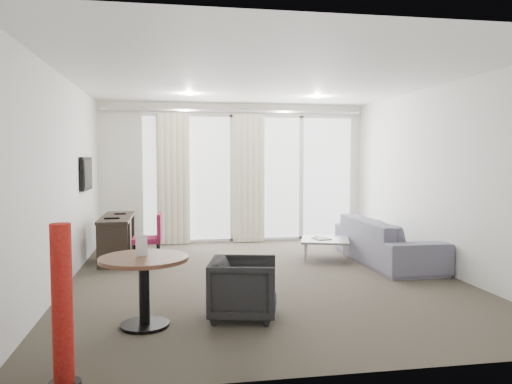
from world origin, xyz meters
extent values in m
cube|color=#443D33|center=(0.00, 0.00, 0.00)|extent=(5.00, 6.00, 0.00)
cube|color=white|center=(0.00, 0.00, 2.60)|extent=(5.00, 6.00, 0.00)
cube|color=silver|center=(-2.50, 0.00, 1.30)|extent=(0.00, 6.00, 2.60)
cube|color=silver|center=(2.50, 0.00, 1.30)|extent=(0.00, 6.00, 2.60)
cube|color=silver|center=(0.00, -3.00, 1.30)|extent=(5.00, 0.00, 2.60)
cylinder|color=#FFE0B2|center=(-0.90, 1.60, 2.59)|extent=(0.12, 0.12, 0.02)
cylinder|color=#FFE0B2|center=(1.20, 1.60, 2.59)|extent=(0.12, 0.12, 0.02)
cylinder|color=#A61B15|center=(-1.96, -2.83, 0.57)|extent=(0.28, 0.28, 1.14)
imported|color=black|center=(-0.51, -1.59, 0.30)|extent=(0.78, 0.77, 0.60)
imported|color=slate|center=(2.04, 0.67, 0.33)|extent=(0.89, 2.27, 0.66)
cube|color=#4D4D50|center=(0.30, 4.50, -0.06)|extent=(5.60, 3.00, 0.12)
camera|label=1|loc=(-1.21, -6.40, 1.60)|focal=35.00mm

